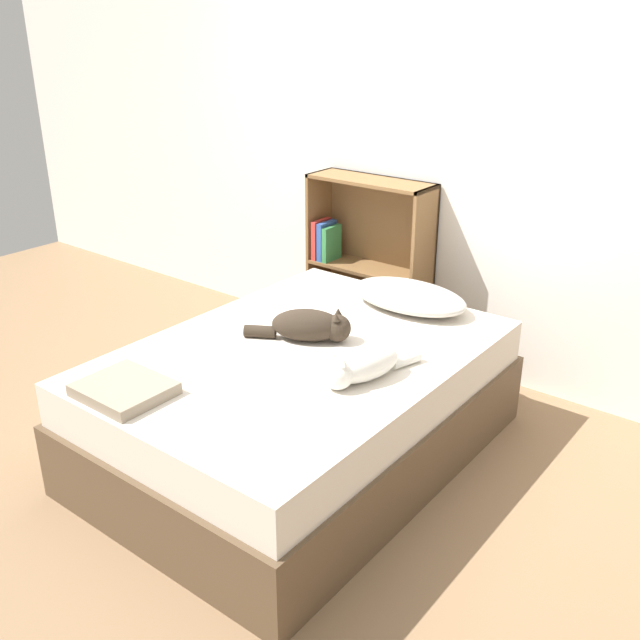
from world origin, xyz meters
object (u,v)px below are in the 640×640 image
(cat_light, at_px, (361,366))
(bed, at_px, (301,404))
(cat_dark, at_px, (311,326))
(pillow, at_px, (409,296))
(bookshelf, at_px, (369,264))

(cat_light, bearing_deg, bed, -83.79)
(cat_light, height_order, cat_dark, cat_dark)
(pillow, height_order, cat_dark, cat_dark)
(cat_dark, bearing_deg, bed, -105.51)
(pillow, distance_m, bookshelf, 0.72)
(bookshelf, bearing_deg, cat_dark, -69.23)
(bed, relative_size, bookshelf, 1.76)
(cat_dark, height_order, bookshelf, bookshelf)
(pillow, relative_size, cat_dark, 1.39)
(pillow, xyz_separation_m, bookshelf, (-0.56, 0.45, -0.06))
(pillow, height_order, cat_light, cat_light)
(cat_light, relative_size, bookshelf, 0.45)
(bed, bearing_deg, cat_dark, 104.99)
(cat_light, bearing_deg, bookshelf, -130.07)
(bed, xyz_separation_m, bookshelf, (-0.44, 1.19, 0.28))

